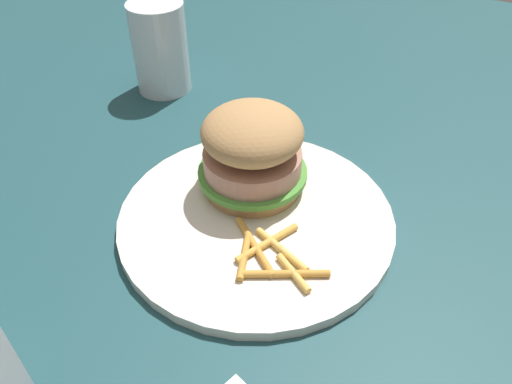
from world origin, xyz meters
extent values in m
plane|color=#1E474C|center=(0.00, 0.00, 0.00)|extent=(1.60, 1.60, 0.00)
cylinder|color=silver|center=(-0.01, -0.01, 0.01)|extent=(0.28, 0.28, 0.01)
cylinder|color=tan|center=(-0.05, -0.03, 0.02)|extent=(0.10, 0.10, 0.02)
cylinder|color=#4C9338|center=(-0.05, -0.03, 0.03)|extent=(0.12, 0.12, 0.01)
cylinder|color=tan|center=(-0.05, -0.03, 0.05)|extent=(0.10, 0.10, 0.02)
ellipsoid|color=tan|center=(-0.05, -0.03, 0.08)|extent=(0.10, 0.10, 0.05)
cylinder|color=gold|center=(0.03, 0.02, 0.02)|extent=(0.05, 0.07, 0.01)
cylinder|color=#E5B251|center=(0.02, 0.04, 0.02)|extent=(0.03, 0.07, 0.01)
cylinder|color=gold|center=(0.02, 0.02, 0.02)|extent=(0.07, 0.03, 0.01)
cylinder|color=#E5B251|center=(0.04, 0.06, 0.02)|extent=(0.03, 0.04, 0.01)
cylinder|color=gold|center=(0.05, 0.06, 0.02)|extent=(0.05, 0.07, 0.01)
cylinder|color=gold|center=(0.05, 0.01, 0.02)|extent=(0.05, 0.03, 0.01)
cylinder|color=silver|center=(-0.19, -0.26, 0.06)|extent=(0.08, 0.08, 0.12)
cylinder|color=black|center=(-0.19, -0.26, 0.05)|extent=(0.07, 0.07, 0.09)
camera|label=1|loc=(0.31, 0.17, 0.36)|focal=34.86mm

